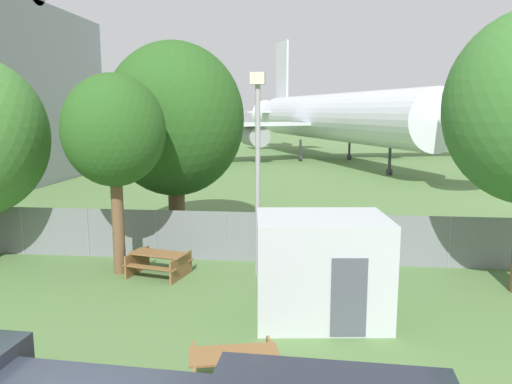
# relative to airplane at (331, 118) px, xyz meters

# --- Properties ---
(perimeter_fence) EXTENTS (56.07, 0.07, 1.78)m
(perimeter_fence) POSITION_rel_airplane_xyz_m (-5.02, -35.45, -3.65)
(perimeter_fence) COLOR gray
(perimeter_fence) RESTS_ON ground
(airplane) EXTENTS (34.46, 43.11, 14.03)m
(airplane) POSITION_rel_airplane_xyz_m (0.00, 0.00, 0.00)
(airplane) COLOR silver
(airplane) RESTS_ON ground
(portable_cabin) EXTENTS (3.49, 2.70, 2.67)m
(portable_cabin) POSITION_rel_airplane_xyz_m (-1.79, -40.08, -3.21)
(portable_cabin) COLOR silver
(portable_cabin) RESTS_ON ground
(picnic_bench_near_cabin) EXTENTS (2.08, 1.78, 0.76)m
(picnic_bench_near_cabin) POSITION_rel_airplane_xyz_m (-6.92, -37.27, -4.07)
(picnic_bench_near_cabin) COLOR brown
(picnic_bench_near_cabin) RESTS_ON ground
(picnic_bench_open_grass) EXTENTS (1.98, 1.76, 0.76)m
(picnic_bench_open_grass) POSITION_rel_airplane_xyz_m (-3.49, -43.66, -4.07)
(picnic_bench_open_grass) COLOR brown
(picnic_bench_open_grass) RESTS_ON ground
(tree_left_of_cabin) EXTENTS (5.56, 5.56, 7.99)m
(tree_left_of_cabin) POSITION_rel_airplane_xyz_m (-7.53, -32.69, 0.36)
(tree_left_of_cabin) COLOR brown
(tree_left_of_cabin) RESTS_ON ground
(tree_far_right) EXTENTS (3.24, 3.24, 6.45)m
(tree_far_right) POSITION_rel_airplane_xyz_m (-8.27, -37.14, 0.08)
(tree_far_right) COLOR brown
(tree_far_right) RESTS_ON ground
(light_mast) EXTENTS (0.44, 0.44, 6.43)m
(light_mast) POSITION_rel_airplane_xyz_m (-3.76, -36.79, -0.51)
(light_mast) COLOR #99999E
(light_mast) RESTS_ON ground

